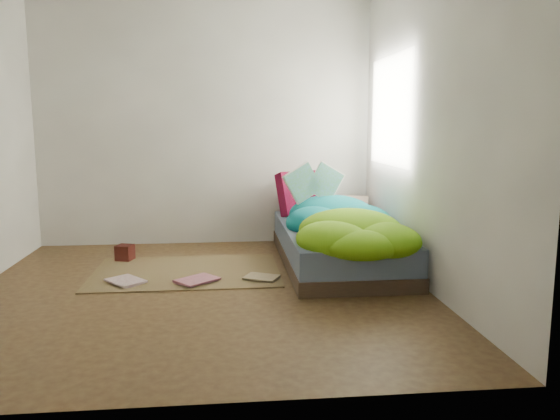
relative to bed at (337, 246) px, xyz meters
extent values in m
cube|color=#412919|center=(-1.22, -0.72, -0.17)|extent=(3.50, 3.50, 0.00)
cube|color=#B8B4AF|center=(-1.22, 1.03, 1.13)|extent=(3.50, 0.04, 2.60)
cube|color=#B8B4AF|center=(-1.22, -2.47, 1.13)|extent=(3.50, 0.04, 2.60)
cube|color=#B8B4AF|center=(0.53, -0.72, 1.13)|extent=(0.04, 3.50, 2.60)
cube|color=white|center=(0.52, 0.18, 1.23)|extent=(0.01, 1.00, 1.20)
cube|color=#38271E|center=(0.00, 0.00, -0.11)|extent=(1.00, 2.00, 0.12)
cube|color=slate|center=(0.00, 0.00, 0.06)|extent=(0.98, 1.96, 0.22)
cube|color=brown|center=(-1.37, -0.17, -0.16)|extent=(1.60, 1.10, 0.01)
cube|color=beige|center=(0.17, 0.79, 0.24)|extent=(0.70, 0.55, 0.14)
cube|color=#4A0417|center=(-0.26, 0.72, 0.40)|extent=(0.47, 0.31, 0.45)
cube|color=black|center=(-1.97, 0.29, -0.09)|extent=(0.18, 0.18, 0.14)
imported|color=silver|center=(-1.92, -0.55, -0.14)|extent=(0.37, 0.38, 0.02)
imported|color=#BB6C86|center=(-1.34, -0.44, -0.14)|extent=(0.39, 0.39, 0.03)
imported|color=tan|center=(-0.78, -0.57, -0.15)|extent=(0.33, 0.30, 0.02)
camera|label=1|loc=(-1.03, -4.84, 1.11)|focal=35.00mm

